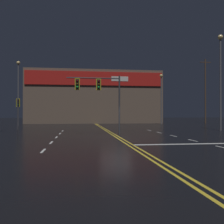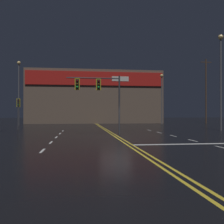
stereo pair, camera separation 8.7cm
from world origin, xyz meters
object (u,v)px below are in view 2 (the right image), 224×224
Objects in this scene: traffic_signal_median at (98,89)px; streetlight_far_right at (162,92)px; traffic_signal_corner_northwest at (18,107)px; streetlight_median_approach at (221,70)px; streetlight_far_median at (19,85)px.

streetlight_far_right is at bearing 58.50° from traffic_signal_median.
traffic_signal_corner_northwest is 0.41× the size of streetlight_far_right.
streetlight_median_approach is at bearing 16.75° from traffic_signal_median.
streetlight_median_approach reaches higher than streetlight_far_median.
streetlight_far_median reaches higher than traffic_signal_corner_northwest.
streetlight_far_right is (-1.18, 16.49, -0.97)m from streetlight_median_approach.
streetlight_far_median is (-25.01, 15.52, -0.18)m from streetlight_median_approach.
traffic_signal_corner_northwest is 0.35× the size of streetlight_median_approach.
traffic_signal_median is 1.41× the size of traffic_signal_corner_northwest.
traffic_signal_corner_northwest is 23.53m from streetlight_median_approach.
streetlight_median_approach is at bearing -12.80° from traffic_signal_corner_northwest.
streetlight_median_approach is 29.44m from streetlight_far_median.
traffic_signal_median is at bearing -163.25° from streetlight_median_approach.
traffic_signal_median is 0.59× the size of streetlight_far_right.
traffic_signal_median is at bearing -121.50° from streetlight_far_right.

